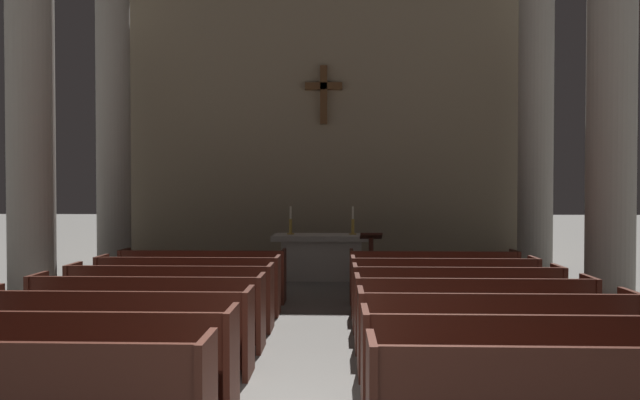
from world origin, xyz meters
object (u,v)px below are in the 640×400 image
(pew_left_row_3, at_px, (117,331))
(pew_right_row_3, at_px, (495,334))
(column_left_second, at_px, (31,102))
(lectern, at_px, (371,262))
(pew_left_row_5, at_px, (171,297))
(column_left_third, at_px, (113,126))
(column_right_third, at_px, (536,124))
(pew_right_row_2, at_px, (526,363))
(candlestick_right, at_px, (353,226))
(pew_right_row_4, at_px, (473,314))
(pew_right_row_7, at_px, (433,277))
(altar, at_px, (322,255))
(column_right_second, at_px, (611,99))
(pew_left_row_6, at_px, (189,285))
(candlestick_left, at_px, (291,225))
(pew_left_row_7, at_px, (203,276))
(pew_left_row_1, at_px, (14,398))
(pew_right_row_6, at_px, (443,287))
(pew_left_row_4, at_px, (148,312))
(pew_left_row_2, at_px, (75,358))
(pew_right_row_5, at_px, (457,299))

(pew_left_row_3, xyz_separation_m, pew_right_row_3, (4.09, 0.00, 0.00))
(column_left_second, distance_m, lectern, 6.86)
(pew_left_row_3, bearing_deg, pew_right_row_3, 0.00)
(pew_left_row_5, relative_size, column_left_third, 0.41)
(pew_left_row_5, xyz_separation_m, column_right_third, (6.88, 4.84, 3.02))
(pew_right_row_2, distance_m, candlestick_right, 7.62)
(pew_right_row_4, height_order, column_left_third, column_left_third)
(lectern, bearing_deg, candlestick_right, 105.65)
(pew_right_row_7, bearing_deg, altar, 127.98)
(column_right_second, relative_size, column_left_third, 1.00)
(pew_left_row_6, height_order, candlestick_left, candlestick_left)
(pew_right_row_4, bearing_deg, candlestick_right, 103.66)
(pew_left_row_7, bearing_deg, pew_left_row_1, -90.00)
(pew_right_row_6, bearing_deg, altar, 119.67)
(pew_left_row_4, height_order, lectern, lectern)
(pew_right_row_4, relative_size, lectern, 2.54)
(pew_left_row_2, distance_m, lectern, 6.98)
(pew_left_row_5, xyz_separation_m, candlestick_right, (2.74, 4.56, 0.73))
(pew_left_row_2, distance_m, pew_left_row_5, 2.91)
(pew_left_row_7, bearing_deg, candlestick_right, 43.65)
(pew_left_row_2, xyz_separation_m, pew_right_row_7, (4.09, 4.85, 0.00))
(pew_right_row_7, relative_size, column_right_third, 0.41)
(pew_left_row_2, xyz_separation_m, pew_left_row_6, (0.00, 3.88, 0.00))
(column_left_third, bearing_deg, candlestick_right, -2.98)
(pew_left_row_7, bearing_deg, lectern, 24.72)
(column_left_second, bearing_deg, column_right_second, 0.00)
(pew_right_row_5, xyz_separation_m, pew_right_row_6, (0.00, 0.97, 0.00))
(pew_left_row_6, bearing_deg, pew_right_row_5, -13.34)
(pew_left_row_5, bearing_deg, pew_left_row_7, 90.00)
(pew_left_row_2, distance_m, pew_left_row_3, 0.97)
(pew_left_row_7, bearing_deg, pew_left_row_5, -90.00)
(pew_left_row_7, distance_m, altar, 3.32)
(pew_left_row_4, height_order, column_right_second, column_right_second)
(column_right_second, distance_m, column_right_third, 3.47)
(column_left_second, distance_m, candlestick_left, 5.70)
(pew_left_row_3, distance_m, pew_right_row_2, 4.20)
(pew_right_row_7, height_order, altar, altar)
(pew_left_row_1, xyz_separation_m, column_right_second, (6.88, 5.25, 3.02))
(pew_left_row_5, relative_size, column_right_third, 0.41)
(candlestick_left, bearing_deg, pew_left_row_3, -101.69)
(pew_left_row_3, distance_m, lectern, 6.13)
(pew_left_row_3, height_order, pew_right_row_5, same)
(pew_left_row_5, relative_size, pew_left_row_7, 1.00)
(pew_right_row_5, bearing_deg, candlestick_left, 121.05)
(column_right_second, height_order, candlestick_right, column_right_second)
(pew_right_row_2, bearing_deg, pew_left_row_5, 144.56)
(column_left_third, height_order, candlestick_left, column_left_third)
(pew_left_row_2, relative_size, pew_right_row_6, 1.00)
(pew_left_row_2, bearing_deg, pew_left_row_3, 90.00)
(pew_right_row_2, xyz_separation_m, column_right_third, (2.79, 7.75, 3.02))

